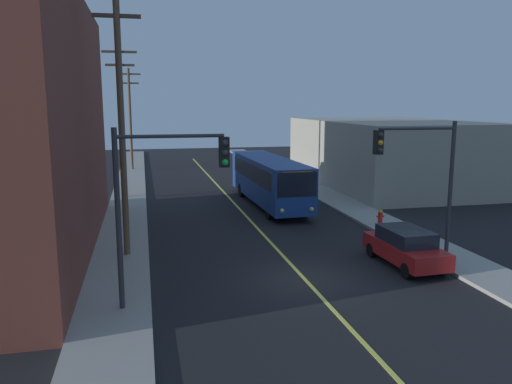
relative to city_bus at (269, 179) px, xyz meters
The scene contains 13 objects.
ground_plane 14.92m from the city_bus, 98.54° to the right, with size 120.00×120.00×0.00m, color black.
sidewalk_left 10.67m from the city_bus, 153.82° to the right, with size 2.50×90.00×0.15m, color gray.
sidewalk_right 7.08m from the city_bus, 42.62° to the right, with size 2.50×90.00×0.15m, color gray.
lane_stripe_center 2.87m from the city_bus, behind, with size 0.16×60.00×0.01m, color #D8CC4C.
building_right_warehouse 13.95m from the city_bus, 27.98° to the left, with size 12.00×19.23×5.45m.
city_bus is the anchor object (origin of this frame).
parked_car_red 14.24m from the city_bus, 79.69° to the right, with size 1.95×4.46×1.62m.
utility_pole_near 14.44m from the city_bus, 132.22° to the right, with size 2.40×0.28×11.86m.
utility_pole_mid 11.52m from the city_bus, 154.41° to the left, with size 2.40×0.28×10.88m.
utility_pole_far 23.03m from the city_bus, 114.60° to the left, with size 2.40×0.28×10.23m.
traffic_signal_left_corner 18.25m from the city_bus, 114.89° to the right, with size 3.75×0.48×6.00m.
traffic_signal_right_corner 14.25m from the city_bus, 76.77° to the right, with size 3.75×0.48×6.00m.
fire_hydrant 8.81m from the city_bus, 57.81° to the right, with size 0.44×0.26×0.84m.
Camera 1 is at (-6.07, -18.29, 6.91)m, focal length 35.41 mm.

